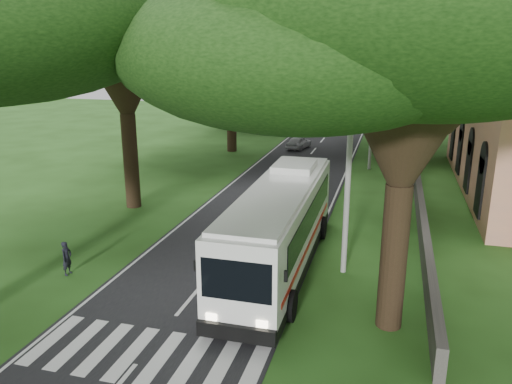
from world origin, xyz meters
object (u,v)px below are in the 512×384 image
distant_car_b (320,112)px  pedestrian (67,258)px  coach_bus (280,224)px  distant_car_a (299,142)px  pole_mid (372,117)px  pole_near (348,180)px  pole_far (381,95)px

distant_car_b → pedestrian: (-2.99, -53.93, 0.04)m
coach_bus → distant_car_b: size_ratio=3.13×
distant_car_a → distant_car_b: 23.89m
coach_bus → distant_car_b: bearing=96.0°
coach_bus → pedestrian: 9.33m
pole_mid → distant_car_a: size_ratio=2.19×
distant_car_a → distant_car_b: (-1.43, 23.84, 0.06)m
distant_car_a → pedestrian: pedestrian is taller
distant_car_a → distant_car_b: distant_car_b is taller
pole_near → pedestrian: size_ratio=5.33×
pole_near → distant_car_a: (-7.07, 26.64, -3.53)m
pole_far → pedestrian: pole_far is taller
pole_near → pole_far: same height
distant_car_a → pedestrian: size_ratio=2.43×
distant_car_a → pole_mid: bearing=148.8°
pole_mid → pedestrian: (-11.49, -23.45, -3.43)m
pole_mid → distant_car_b: size_ratio=1.95×
pole_near → coach_bus: size_ratio=0.62×
pole_far → distant_car_a: size_ratio=2.19×
pole_near → pole_far: size_ratio=1.00×
pole_near → distant_car_a: pole_near is taller
pole_near → coach_bus: pole_near is taller
pole_far → distant_car_a: (-7.07, -13.36, -3.53)m
pole_mid → pole_far: 20.00m
pole_near → distant_car_b: pole_near is taller
coach_bus → distant_car_a: bearing=98.7°
pedestrian → pole_near: bearing=-72.0°
pole_mid → pole_far: bearing=90.0°
pole_mid → pole_near: bearing=-90.0°
pole_far → distant_car_a: 15.52m
distant_car_a → pole_far: bearing=-105.9°
distant_car_b → coach_bus: bearing=-74.3°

